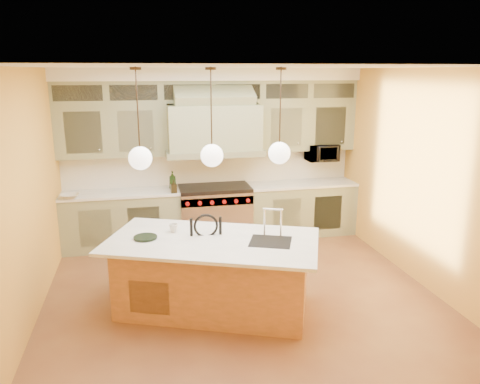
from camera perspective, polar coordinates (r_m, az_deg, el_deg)
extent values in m
plane|color=brown|center=(6.27, 0.17, -12.52)|extent=(5.00, 5.00, 0.00)
plane|color=white|center=(5.58, 0.19, 15.02)|extent=(5.00, 5.00, 0.00)
plane|color=gold|center=(8.17, -3.58, 4.63)|extent=(5.00, 0.00, 5.00)
plane|color=gold|center=(3.48, 9.11, -9.45)|extent=(5.00, 0.00, 5.00)
plane|color=gold|center=(5.78, -24.80, -0.88)|extent=(0.00, 5.00, 5.00)
plane|color=gold|center=(6.74, 21.45, 1.50)|extent=(0.00, 5.00, 5.00)
cube|color=gray|center=(8.01, -14.15, -3.37)|extent=(1.90, 0.65, 0.90)
cube|color=gray|center=(8.46, 7.31, -2.08)|extent=(1.90, 0.65, 0.90)
cube|color=white|center=(7.88, -14.36, -0.11)|extent=(1.90, 0.68, 0.04)
cube|color=white|center=(8.34, 7.42, 1.02)|extent=(1.90, 0.68, 0.04)
cube|color=white|center=(8.19, -3.53, 3.02)|extent=(5.00, 0.04, 0.56)
cube|color=gray|center=(7.85, -15.34, 7.25)|extent=(1.75, 0.35, 0.85)
cube|color=gray|center=(8.33, 7.79, 8.02)|extent=(1.75, 0.35, 0.85)
cube|color=gray|center=(7.75, -3.24, 7.84)|extent=(1.50, 0.70, 0.75)
cube|color=#717455|center=(7.81, -3.20, 4.92)|extent=(1.60, 0.76, 0.10)
cube|color=#333833|center=(7.88, -3.51, 12.14)|extent=(5.00, 0.35, 0.35)
cube|color=white|center=(7.85, -3.51, 14.14)|extent=(5.00, 0.47, 0.20)
cube|color=silver|center=(8.07, -3.09, -2.80)|extent=(1.20, 0.70, 0.90)
cube|color=black|center=(7.94, -3.14, 0.50)|extent=(1.20, 0.70, 0.06)
cube|color=silver|center=(7.67, -2.74, -1.15)|extent=(1.20, 0.06, 0.14)
cube|color=olive|center=(5.79, -3.22, -10.10)|extent=(2.46, 1.81, 0.88)
cube|color=white|center=(5.57, -3.40, -6.01)|extent=(2.78, 2.14, 0.04)
cube|color=black|center=(5.51, 3.74, -6.26)|extent=(0.60, 0.57, 0.05)
cylinder|color=black|center=(5.61, -5.51, -12.13)|extent=(0.04, 0.04, 0.69)
cylinder|color=black|center=(5.64, -1.86, -11.90)|extent=(0.04, 0.04, 0.69)
cylinder|color=black|center=(5.93, -5.78, -10.61)|extent=(0.04, 0.04, 0.69)
cylinder|color=black|center=(5.96, -2.34, -10.40)|extent=(0.04, 0.04, 0.69)
cube|color=black|center=(5.63, -3.94, -7.92)|extent=(0.43, 0.43, 0.05)
torus|color=black|center=(5.68, -4.18, -4.14)|extent=(0.30, 0.04, 0.30)
imported|color=black|center=(8.44, 9.94, 4.77)|extent=(0.54, 0.37, 0.30)
imported|color=black|center=(7.83, -8.22, 1.41)|extent=(0.14, 0.14, 0.31)
imported|color=black|center=(7.62, -8.09, 0.67)|extent=(0.10, 0.10, 0.21)
imported|color=beige|center=(7.70, -20.02, -0.48)|extent=(0.28, 0.28, 0.07)
imported|color=silver|center=(5.86, -8.09, -4.36)|extent=(0.11, 0.11, 0.10)
cylinder|color=#2D2319|center=(5.21, -12.63, 14.49)|extent=(0.12, 0.12, 0.03)
cylinder|color=#2D2319|center=(5.22, -12.36, 9.61)|extent=(0.02, 0.02, 0.93)
sphere|color=white|center=(5.29, -12.06, 4.05)|extent=(0.26, 0.26, 0.26)
cylinder|color=#2D2319|center=(5.27, -3.61, 14.80)|extent=(0.12, 0.12, 0.03)
cylinder|color=#2D2319|center=(5.28, -3.53, 9.97)|extent=(0.02, 0.02, 0.93)
sphere|color=white|center=(5.35, -3.44, 4.46)|extent=(0.26, 0.26, 0.26)
cylinder|color=#2D2319|center=(5.44, 5.03, 14.77)|extent=(0.12, 0.12, 0.03)
cylinder|color=#2D2319|center=(5.46, 4.93, 10.09)|extent=(0.02, 0.02, 0.93)
sphere|color=white|center=(5.52, 4.81, 4.76)|extent=(0.26, 0.26, 0.26)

